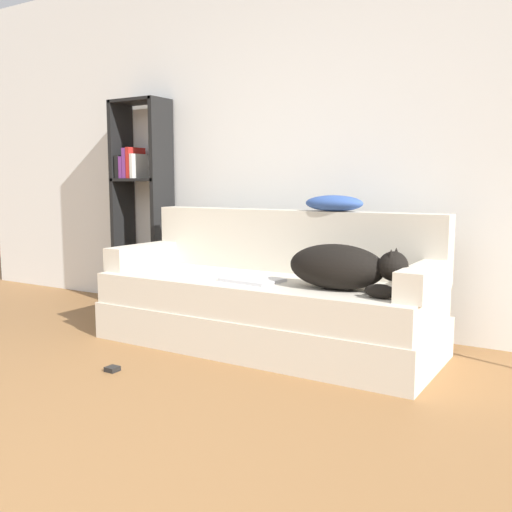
# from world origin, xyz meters

# --- Properties ---
(wall_back) EXTENTS (7.60, 0.06, 2.70)m
(wall_back) POSITION_xyz_m (0.00, 3.02, 1.35)
(wall_back) COLOR white
(wall_back) RESTS_ON ground_plane
(couch) EXTENTS (2.11, 0.81, 0.43)m
(couch) POSITION_xyz_m (-0.18, 2.31, 0.21)
(couch) COLOR beige
(couch) RESTS_ON ground_plane
(couch_backrest) EXTENTS (2.07, 0.15, 0.41)m
(couch_backrest) POSITION_xyz_m (-0.18, 2.64, 0.64)
(couch_backrest) COLOR beige
(couch_backrest) RESTS_ON couch
(couch_arm_left) EXTENTS (0.15, 0.62, 0.15)m
(couch_arm_left) POSITION_xyz_m (-1.16, 2.30, 0.51)
(couch_arm_left) COLOR beige
(couch_arm_left) RESTS_ON couch
(couch_arm_right) EXTENTS (0.15, 0.62, 0.15)m
(couch_arm_right) POSITION_xyz_m (0.80, 2.30, 0.51)
(couch_arm_right) COLOR beige
(couch_arm_right) RESTS_ON couch
(dog) EXTENTS (0.68, 0.30, 0.25)m
(dog) POSITION_xyz_m (0.38, 2.21, 0.56)
(dog) COLOR black
(dog) RESTS_ON couch
(laptop) EXTENTS (0.36, 0.29, 0.02)m
(laptop) POSITION_xyz_m (-0.19, 2.19, 0.44)
(laptop) COLOR silver
(laptop) RESTS_ON couch
(throw_pillow) EXTENTS (0.38, 0.19, 0.10)m
(throw_pillow) POSITION_xyz_m (0.14, 2.63, 0.89)
(throw_pillow) COLOR #335199
(throw_pillow) RESTS_ON couch_backrest
(bookshelf) EXTENTS (0.47, 0.26, 1.68)m
(bookshelf) POSITION_xyz_m (-1.67, 2.84, 0.96)
(bookshelf) COLOR black
(bookshelf) RESTS_ON ground_plane
(power_adapter) EXTENTS (0.07, 0.07, 0.03)m
(power_adapter) POSITION_xyz_m (-0.64, 1.47, 0.01)
(power_adapter) COLOR black
(power_adapter) RESTS_ON ground_plane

